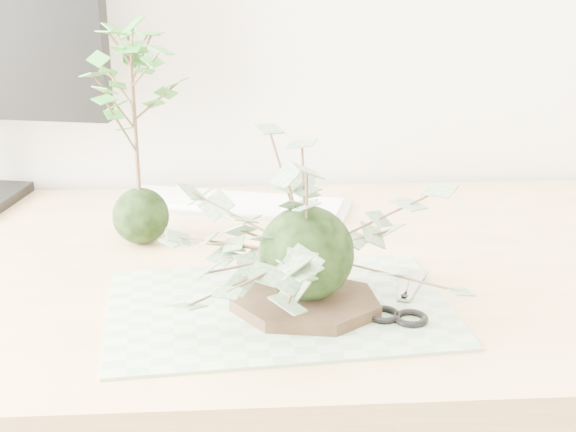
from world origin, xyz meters
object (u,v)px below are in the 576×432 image
(desk, at_px, (223,323))
(ivy_kokedama, at_px, (307,211))
(maple_kokedama, at_px, (132,79))
(keyboard, at_px, (234,204))

(desk, relative_size, ivy_kokedama, 4.29)
(ivy_kokedama, relative_size, maple_kokedama, 1.10)
(ivy_kokedama, xyz_separation_m, maple_kokedama, (-0.22, 0.24, 0.11))
(desk, distance_m, maple_kokedama, 0.36)
(ivy_kokedama, bearing_deg, desk, 124.63)
(ivy_kokedama, distance_m, keyboard, 0.41)
(desk, height_order, maple_kokedama, maple_kokedama)
(desk, distance_m, keyboard, 0.25)
(desk, xyz_separation_m, maple_kokedama, (-0.12, 0.09, 0.32))
(maple_kokedama, height_order, keyboard, maple_kokedama)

